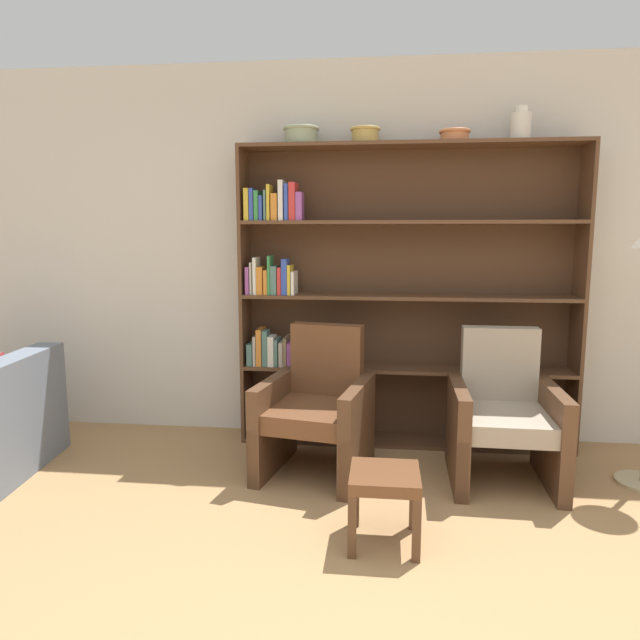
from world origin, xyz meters
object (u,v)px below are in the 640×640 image
object	(u,v)px
footstool	(385,485)
bowl_cream	(301,135)
bowl_copper	(365,135)
bowl_slate	(455,135)
armchair_cushioned	(503,417)
bookshelf	(379,301)
vase_tall	(521,126)
armchair_leather	(317,410)

from	to	relation	value
footstool	bowl_cream	bearing A→B (deg)	113.51
bowl_copper	bowl_slate	world-z (taller)	bowl_copper
bowl_cream	armchair_cushioned	distance (m)	2.32
bowl_cream	bookshelf	bearing A→B (deg)	2.87
bowl_slate	bowl_copper	bearing A→B (deg)	180.00
bowl_slate	armchair_cushioned	world-z (taller)	bowl_slate
vase_tall	bowl_copper	bearing A→B (deg)	180.00
bowl_cream	bowl_copper	xyz separation A→B (m)	(0.44, 0.00, -0.01)
vase_tall	armchair_leather	xyz separation A→B (m)	(-1.30, -0.56, -1.83)
vase_tall	footstool	world-z (taller)	vase_tall
armchair_leather	armchair_cushioned	world-z (taller)	same
bowl_copper	armchair_cushioned	distance (m)	2.09
bookshelf	armchair_cushioned	size ratio (longest dim) A/B	2.56
bowl_copper	footstool	xyz separation A→B (m)	(0.17, -1.40, -1.90)
bowl_slate	footstool	xyz separation A→B (m)	(-0.44, -1.40, -1.88)
vase_tall	footstool	distance (m)	2.54
armchair_cushioned	footstool	bearing A→B (deg)	50.28
bowl_copper	vase_tall	size ratio (longest dim) A/B	0.93
bowl_cream	bowl_copper	distance (m)	0.44
vase_tall	armchair_leather	world-z (taller)	vase_tall
bookshelf	footstool	world-z (taller)	bookshelf
bookshelf	vase_tall	size ratio (longest dim) A/B	10.52
armchair_cushioned	bowl_cream	bearing A→B (deg)	-21.60
bowl_copper	armchair_leather	size ratio (longest dim) A/B	0.23
vase_tall	armchair_cushioned	size ratio (longest dim) A/B	0.24
vase_tall	footstool	bearing A→B (deg)	-121.68
armchair_leather	bowl_cream	bearing A→B (deg)	-61.77
armchair_cushioned	bowl_slate	bearing A→B (deg)	-61.39
bowl_copper	vase_tall	world-z (taller)	vase_tall
bookshelf	armchair_leather	distance (m)	0.95
bookshelf	armchair_cushioned	world-z (taller)	bookshelf
vase_tall	armchair_cushioned	distance (m)	1.92
armchair_cushioned	bookshelf	bearing A→B (deg)	-35.75
bowl_cream	armchair_cushioned	bearing A→B (deg)	-22.73
vase_tall	bowl_slate	bearing A→B (deg)	180.00
bowl_cream	armchair_cushioned	xyz separation A→B (m)	(1.34, -0.56, -1.80)
bowl_copper	armchair_cushioned	bearing A→B (deg)	-32.08
bowl_slate	bowl_cream	bearing A→B (deg)	180.00
bowl_slate	armchair_cushioned	bearing A→B (deg)	-62.51
armchair_leather	footstool	size ratio (longest dim) A/B	2.50
bookshelf	footstool	distance (m)	1.61
bookshelf	bowl_slate	size ratio (longest dim) A/B	11.22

